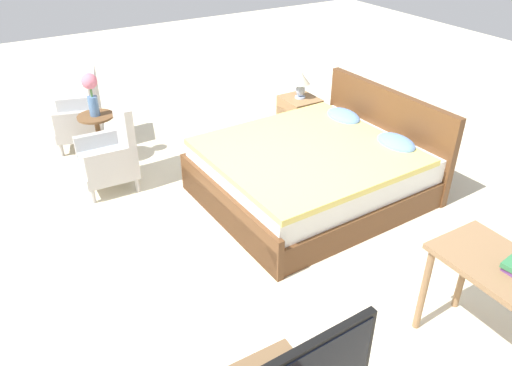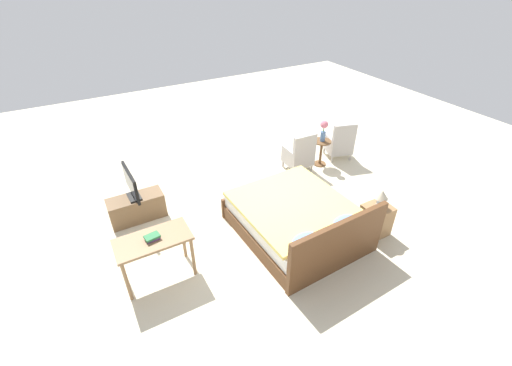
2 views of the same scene
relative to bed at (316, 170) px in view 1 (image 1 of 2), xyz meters
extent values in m
plane|color=beige|center=(0.06, -0.90, -0.30)|extent=(16.00, 16.00, 0.00)
cube|color=brown|center=(0.00, -0.05, -0.16)|extent=(1.82, 2.14, 0.28)
cube|color=white|center=(0.00, -0.05, 0.10)|extent=(1.74, 2.06, 0.24)
cube|color=#EAD66B|center=(0.00, -0.13, 0.25)|extent=(1.79, 1.89, 0.06)
cube|color=brown|center=(-0.04, 0.95, 0.18)|extent=(1.78, 0.15, 0.96)
cube|color=brown|center=(0.04, -1.06, -0.10)|extent=(1.78, 0.13, 0.40)
ellipsoid|color=#668ED1|center=(-0.42, 0.67, 0.29)|extent=(0.45, 0.30, 0.14)
ellipsoid|color=#668ED1|center=(0.37, 0.70, 0.29)|extent=(0.45, 0.30, 0.14)
cylinder|color=#ADA8A3|center=(-2.69, -1.93, -0.22)|extent=(0.04, 0.04, 0.16)
cylinder|color=#ADA8A3|center=(-2.25, -2.06, -0.22)|extent=(0.04, 0.04, 0.16)
cylinder|color=#ADA8A3|center=(-2.56, -1.49, -0.22)|extent=(0.04, 0.04, 0.16)
cylinder|color=#ADA8A3|center=(-2.12, -1.62, -0.22)|extent=(0.04, 0.04, 0.16)
cube|color=#ADA8A3|center=(-2.41, -1.78, -0.08)|extent=(0.67, 0.67, 0.12)
cube|color=#A3B7CC|center=(-2.41, -1.78, 0.03)|extent=(0.62, 0.62, 0.10)
cube|color=#ADA8A3|center=(-2.34, -1.56, 0.30)|extent=(0.54, 0.23, 0.64)
cube|color=#ADA8A3|center=(-2.63, -1.71, 0.11)|extent=(0.21, 0.51, 0.26)
cube|color=#ADA8A3|center=(-2.18, -1.84, 0.11)|extent=(0.21, 0.51, 0.26)
cylinder|color=#ADA8A3|center=(-1.50, -2.00, -0.22)|extent=(0.04, 0.04, 0.16)
cylinder|color=#ADA8A3|center=(-1.04, -2.02, -0.22)|extent=(0.04, 0.04, 0.16)
cylinder|color=#ADA8A3|center=(-1.48, -1.54, -0.22)|extent=(0.04, 0.04, 0.16)
cylinder|color=#ADA8A3|center=(-1.02, -1.56, -0.22)|extent=(0.04, 0.04, 0.16)
cube|color=#ADA8A3|center=(-1.26, -1.78, -0.08)|extent=(0.56, 0.56, 0.12)
cube|color=#A3B7CC|center=(-1.26, -1.78, 0.03)|extent=(0.52, 0.52, 0.10)
cube|color=#ADA8A3|center=(-1.25, -1.55, 0.30)|extent=(0.54, 0.10, 0.64)
cube|color=#ADA8A3|center=(-1.49, -1.77, 0.11)|extent=(0.09, 0.52, 0.26)
cube|color=#ADA8A3|center=(-1.02, -1.79, 0.11)|extent=(0.09, 0.52, 0.26)
cylinder|color=brown|center=(-1.83, -1.69, -0.29)|extent=(0.28, 0.28, 0.03)
cylinder|color=brown|center=(-1.83, -1.69, 0.00)|extent=(0.06, 0.06, 0.55)
cylinder|color=brown|center=(-1.83, -1.69, 0.29)|extent=(0.40, 0.40, 0.02)
cylinder|color=#4C709E|center=(-1.83, -1.69, 0.41)|extent=(0.11, 0.11, 0.22)
cylinder|color=#477538|center=(-1.83, -1.69, 0.57)|extent=(0.02, 0.02, 0.10)
sphere|color=#DB7084|center=(-1.83, -1.69, 0.69)|extent=(0.17, 0.17, 0.17)
cube|color=#997047|center=(-1.18, 0.62, -0.02)|extent=(0.44, 0.40, 0.56)
cube|color=brown|center=(-1.18, 0.41, 0.09)|extent=(0.37, 0.01, 0.09)
cylinder|color=#9EADC6|center=(-1.18, 0.62, 0.27)|extent=(0.13, 0.13, 0.02)
ellipsoid|color=#9EADC6|center=(-1.18, 0.62, 0.36)|extent=(0.11, 0.11, 0.16)
cone|color=beige|center=(-1.18, 0.62, 0.52)|extent=(0.22, 0.22, 0.15)
cylinder|color=#8E6B47|center=(1.84, -0.44, 0.06)|extent=(0.05, 0.05, 0.72)
cylinder|color=#8E6B47|center=(1.84, -0.02, 0.06)|extent=(0.05, 0.05, 0.72)
camera|label=1|loc=(3.48, -2.78, 2.50)|focal=35.00mm
camera|label=2|loc=(2.77, 3.52, 3.72)|focal=24.00mm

